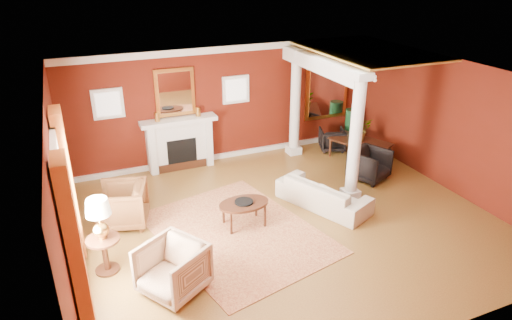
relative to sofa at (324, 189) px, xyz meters
name	(u,v)px	position (x,y,z in m)	size (l,w,h in m)	color
ground	(287,220)	(-0.97, -0.24, -0.39)	(8.00, 8.00, 0.00)	brown
room_shell	(290,126)	(-0.97, -0.24, 1.62)	(8.04, 7.04, 2.92)	#51140B
fireplace	(180,143)	(-2.27, 3.08, 0.25)	(1.85, 0.42, 1.29)	silver
overmantel_mirror	(175,92)	(-2.27, 3.21, 1.51)	(0.95, 0.07, 1.15)	gold
flank_window_left	(108,104)	(-3.82, 3.22, 1.41)	(0.70, 0.07, 0.70)	silver
flank_window_right	(236,90)	(-0.72, 3.22, 1.41)	(0.70, 0.07, 0.70)	silver
left_window	(70,212)	(-4.87, -0.84, 1.03)	(0.21, 2.55, 2.60)	white
column_front	(356,137)	(0.73, 0.06, 1.03)	(0.36, 0.36, 2.80)	silver
column_back	(295,102)	(0.73, 2.76, 1.03)	(0.36, 0.36, 2.80)	silver
header_beam	(320,64)	(0.73, 1.66, 2.23)	(0.30, 3.20, 0.32)	silver
amber_ceiling	(367,51)	(1.88, 1.51, 2.48)	(2.30, 3.40, 0.04)	gold
dining_mirror	(327,88)	(1.93, 3.21, 1.16)	(1.30, 0.07, 1.70)	gold
chandelier	(365,77)	(1.93, 1.56, 1.85)	(0.60, 0.62, 0.75)	#BF8C3C
crown_trim	(225,49)	(-0.97, 3.22, 2.43)	(8.00, 0.08, 0.16)	silver
base_trim	(228,155)	(-0.97, 3.22, -0.33)	(8.00, 0.08, 0.12)	silver
rug	(237,233)	(-2.05, -0.27, -0.39)	(2.66, 3.55, 0.01)	maroon
sofa	(324,189)	(0.00, 0.00, 0.00)	(2.01, 0.59, 0.79)	beige
armchair_leopard	(122,203)	(-3.99, 0.92, 0.07)	(0.90, 0.84, 0.93)	black
armchair_stripe	(172,267)	(-3.55, -1.43, 0.07)	(0.89, 0.84, 0.92)	tan
coffee_table	(244,205)	(-1.82, -0.06, 0.06)	(1.00, 1.00, 0.50)	black
coffee_book	(242,198)	(-1.86, -0.06, 0.22)	(0.16, 0.02, 0.22)	black
side_table	(100,225)	(-4.47, -0.49, 0.51)	(0.55, 0.55, 1.37)	black
dining_table	(361,145)	(2.13, 1.74, 0.02)	(1.49, 0.52, 0.83)	black
dining_chair_near	(370,163)	(1.66, 0.69, 0.01)	(0.79, 0.74, 0.81)	black
dining_chair_far	(332,138)	(1.80, 2.58, -0.06)	(0.64, 0.60, 0.66)	black
green_urn	(351,130)	(2.53, 2.76, 0.00)	(0.42, 0.42, 1.02)	#164423
potted_plant	(361,120)	(2.08, 1.77, 0.67)	(0.55, 0.61, 0.48)	#26591E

